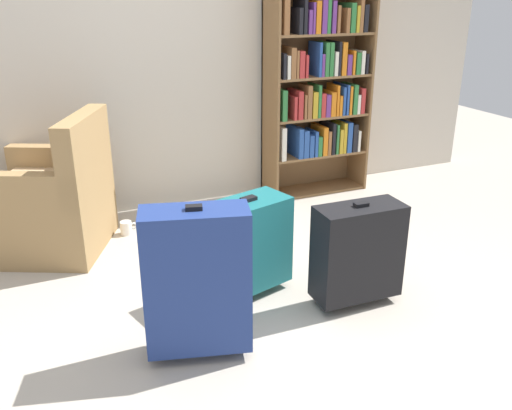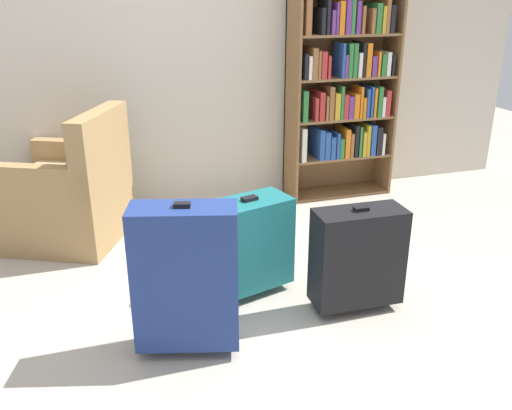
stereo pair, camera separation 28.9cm
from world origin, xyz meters
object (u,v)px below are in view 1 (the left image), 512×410
bookshelf (318,69)px  suitcase_navy_blue (197,280)px  mug (127,228)px  suitcase_black (358,252)px  suitcase_teal (249,243)px  armchair (53,204)px

bookshelf → suitcase_navy_blue: size_ratio=2.54×
bookshelf → mug: 1.94m
suitcase_black → bookshelf: bearing=68.3°
bookshelf → suitcase_black: (-0.67, -1.68, -0.72)m
bookshelf → suitcase_navy_blue: (-1.59, -1.78, -0.63)m
suitcase_black → suitcase_navy_blue: (-0.92, -0.10, 0.08)m
mug → bookshelf: bearing=9.6°
mug → suitcase_teal: bearing=-65.3°
armchair → suitcase_teal: bearing=-47.3°
suitcase_teal → bookshelf: bearing=49.3°
suitcase_black → armchair: bearing=136.5°
armchair → suitcase_black: (1.44, -1.37, -0.01)m
mug → suitcase_navy_blue: (0.06, -1.50, 0.34)m
mug → armchair: bearing=-175.5°
armchair → suitcase_navy_blue: bearing=-70.6°
armchair → mug: (0.46, 0.04, -0.27)m
suitcase_black → suitcase_navy_blue: suitcase_navy_blue is taller
bookshelf → suitcase_teal: 1.92m
armchair → suitcase_teal: (0.95, -1.03, -0.01)m
bookshelf → armchair: size_ratio=2.06×
bookshelf → suitcase_black: 1.95m
mug → suitcase_teal: size_ratio=0.21×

